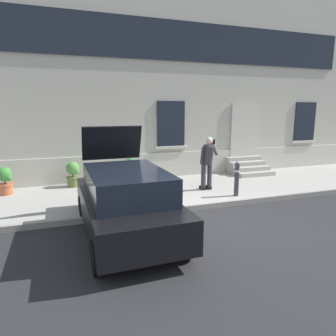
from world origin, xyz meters
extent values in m
plane|color=#232326|center=(0.00, 0.00, 0.00)|extent=(80.00, 80.00, 0.00)
cube|color=#99968E|center=(0.00, 2.80, 0.07)|extent=(24.00, 3.60, 0.15)
cube|color=gray|center=(0.00, 0.94, 0.07)|extent=(24.00, 0.12, 0.15)
cube|color=#B2AD9E|center=(0.00, 5.30, 3.75)|extent=(24.00, 1.40, 7.50)
cube|color=#BCB7A8|center=(0.00, 4.58, 0.55)|extent=(24.00, 0.08, 1.10)
cube|color=#1E472D|center=(3.95, 4.57, 1.84)|extent=(1.00, 0.08, 2.10)
cube|color=#BCB7A8|center=(3.95, 4.55, 1.89)|extent=(1.16, 0.06, 2.24)
cube|color=black|center=(0.75, 4.57, 2.20)|extent=(1.10, 0.06, 1.70)
cube|color=#BCB7A8|center=(0.75, 4.54, 1.30)|extent=(1.30, 0.12, 0.10)
cube|color=black|center=(7.15, 4.57, 2.20)|extent=(1.10, 0.06, 1.70)
cube|color=#BCB7A8|center=(7.15, 4.54, 1.30)|extent=(1.30, 0.12, 0.10)
cube|color=black|center=(0.00, 4.57, 5.20)|extent=(16.80, 0.06, 1.40)
cube|color=#9E998E|center=(3.95, 3.48, 0.23)|extent=(1.58, 0.32, 0.16)
cube|color=#9E998E|center=(3.95, 3.80, 0.31)|extent=(1.58, 0.32, 0.32)
cube|color=#9E998E|center=(3.95, 4.12, 0.39)|extent=(1.58, 0.32, 0.48)
cube|color=#9E998E|center=(3.95, 4.44, 0.47)|extent=(1.58, 0.32, 0.64)
cube|color=black|center=(-1.97, -0.12, 0.62)|extent=(1.83, 4.04, 0.64)
cube|color=black|center=(-1.97, -0.27, 1.22)|extent=(1.59, 2.43, 0.56)
cube|color=black|center=(-2.02, 1.89, 0.40)|extent=(1.66, 0.14, 0.20)
cube|color=yellow|center=(-2.02, 1.89, 0.58)|extent=(0.52, 0.03, 0.12)
cube|color=#B21414|center=(-2.77, 1.87, 0.84)|extent=(0.16, 0.04, 0.18)
cube|color=#B21414|center=(-1.26, 1.90, 0.84)|extent=(0.16, 0.04, 0.18)
cube|color=black|center=(-2.00, 1.33, 1.90)|extent=(1.49, 0.40, 0.87)
cylinder|color=black|center=(-2.74, -1.54, 0.30)|extent=(0.21, 0.60, 0.60)
cylinder|color=black|center=(-1.15, -1.51, 0.30)|extent=(0.21, 0.60, 0.60)
cylinder|color=black|center=(-2.80, 1.26, 0.30)|extent=(0.21, 0.60, 0.60)
cylinder|color=black|center=(-1.21, 1.29, 0.30)|extent=(0.21, 0.60, 0.60)
cylinder|color=#333338|center=(1.71, 1.35, 0.62)|extent=(0.14, 0.14, 0.95)
sphere|color=#333338|center=(1.71, 1.35, 1.12)|extent=(0.15, 0.15, 0.15)
cylinder|color=silver|center=(1.71, 1.35, 0.92)|extent=(0.15, 0.15, 0.06)
cylinder|color=#2D2D33|center=(1.06, 2.31, 0.60)|extent=(0.15, 0.15, 0.82)
cube|color=black|center=(1.06, 2.37, 0.20)|extent=(0.12, 0.28, 0.10)
cylinder|color=#2D2D33|center=(1.28, 2.31, 0.60)|extent=(0.15, 0.15, 0.82)
cube|color=black|center=(1.28, 2.37, 0.20)|extent=(0.12, 0.28, 0.10)
cylinder|color=#2D2D33|center=(1.17, 2.25, 1.31)|extent=(0.34, 0.45, 0.67)
sphere|color=tan|center=(1.17, 2.16, 1.76)|extent=(0.22, 0.22, 0.22)
sphere|color=silver|center=(1.17, 2.16, 1.79)|extent=(0.21, 0.21, 0.21)
cylinder|color=#2D2D33|center=(0.95, 2.20, 1.30)|extent=(0.09, 0.19, 0.57)
cylinder|color=#2D2D33|center=(1.37, 2.20, 1.52)|extent=(0.09, 0.41, 0.42)
cube|color=black|center=(1.32, 2.14, 1.74)|extent=(0.07, 0.02, 0.15)
cylinder|color=#B25B38|center=(-4.95, 3.81, 0.32)|extent=(0.40, 0.40, 0.34)
cylinder|color=#B25B38|center=(-4.95, 3.81, 0.46)|extent=(0.44, 0.44, 0.05)
cylinder|color=#47331E|center=(-4.95, 3.81, 0.61)|extent=(0.04, 0.04, 0.24)
sphere|color=#387F33|center=(-4.95, 3.81, 0.79)|extent=(0.44, 0.44, 0.44)
sphere|color=#387F33|center=(-4.85, 3.76, 0.69)|extent=(0.24, 0.24, 0.24)
cylinder|color=#606B38|center=(-2.94, 4.15, 0.32)|extent=(0.40, 0.40, 0.34)
cylinder|color=#606B38|center=(-2.94, 4.15, 0.46)|extent=(0.44, 0.44, 0.05)
cylinder|color=#47331E|center=(-2.94, 4.15, 0.61)|extent=(0.04, 0.04, 0.24)
sphere|color=#4C843D|center=(-2.94, 4.15, 0.79)|extent=(0.44, 0.44, 0.44)
sphere|color=#4C843D|center=(-2.84, 4.10, 0.69)|extent=(0.24, 0.24, 0.24)
cylinder|color=#2D2D30|center=(-0.93, 4.18, 0.32)|extent=(0.40, 0.40, 0.34)
cylinder|color=#2D2D30|center=(-0.93, 4.18, 0.46)|extent=(0.44, 0.44, 0.05)
cylinder|color=#47331E|center=(-0.93, 4.18, 0.61)|extent=(0.04, 0.04, 0.24)
sphere|color=#286B2D|center=(-0.93, 4.18, 0.79)|extent=(0.44, 0.44, 0.44)
sphere|color=#286B2D|center=(-0.83, 4.13, 0.69)|extent=(0.24, 0.24, 0.24)
camera|label=1|loc=(-3.16, -6.35, 2.74)|focal=32.24mm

